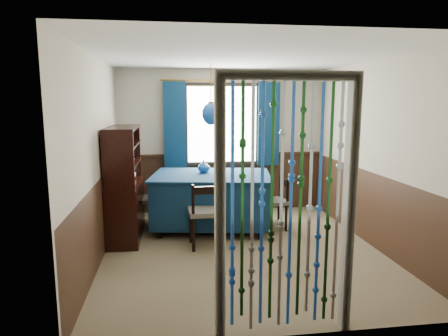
{
  "coord_description": "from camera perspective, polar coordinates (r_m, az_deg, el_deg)",
  "views": [
    {
      "loc": [
        -0.93,
        -4.97,
        1.94
      ],
      "look_at": [
        -0.15,
        0.63,
        1.0
      ],
      "focal_mm": 32.0,
      "sensor_mm": 36.0,
      "label": 1
    }
  ],
  "objects": [
    {
      "name": "floor",
      "position": [
        5.42,
        2.53,
        -11.56
      ],
      "size": [
        4.0,
        4.0,
        0.0
      ],
      "primitive_type": "plane",
      "color": "brown",
      "rests_on": "ground"
    },
    {
      "name": "ceiling",
      "position": [
        5.09,
        2.75,
        15.73
      ],
      "size": [
        4.0,
        4.0,
        0.0
      ],
      "primitive_type": "plane",
      "rotation": [
        3.14,
        0.0,
        0.0
      ],
      "color": "silver",
      "rests_on": "ground"
    },
    {
      "name": "wall_back",
      "position": [
        7.07,
        -0.33,
        3.84
      ],
      "size": [
        3.6,
        0.0,
        3.6
      ],
      "primitive_type": "plane",
      "rotation": [
        1.57,
        0.0,
        0.0
      ],
      "color": "#B8AE96",
      "rests_on": "ground"
    },
    {
      "name": "wall_front",
      "position": [
        3.19,
        9.22,
        -3.21
      ],
      "size": [
        3.6,
        0.0,
        3.6
      ],
      "primitive_type": "plane",
      "rotation": [
        -1.57,
        0.0,
        0.0
      ],
      "color": "#B8AE96",
      "rests_on": "ground"
    },
    {
      "name": "wall_left",
      "position": [
        5.1,
        -17.69,
        1.19
      ],
      "size": [
        0.0,
        4.0,
        4.0
      ],
      "primitive_type": "plane",
      "rotation": [
        1.57,
        0.0,
        1.57
      ],
      "color": "#B8AE96",
      "rests_on": "ground"
    },
    {
      "name": "wall_right",
      "position": [
        5.72,
        20.68,
        1.88
      ],
      "size": [
        0.0,
        4.0,
        4.0
      ],
      "primitive_type": "plane",
      "rotation": [
        1.57,
        0.0,
        -1.57
      ],
      "color": "#B8AE96",
      "rests_on": "ground"
    },
    {
      "name": "wainscot_back",
      "position": [
        7.17,
        -0.31,
        -2.15
      ],
      "size": [
        3.6,
        0.0,
        3.6
      ],
      "primitive_type": "plane",
      "rotation": [
        1.57,
        0.0,
        0.0
      ],
      "color": "#362114",
      "rests_on": "ground"
    },
    {
      "name": "wainscot_front",
      "position": [
        3.45,
        8.81,
        -15.42
      ],
      "size": [
        3.6,
        0.0,
        3.6
      ],
      "primitive_type": "plane",
      "rotation": [
        -1.57,
        0.0,
        0.0
      ],
      "color": "#362114",
      "rests_on": "ground"
    },
    {
      "name": "wainscot_left",
      "position": [
        5.25,
        -17.11,
        -6.93
      ],
      "size": [
        0.0,
        4.0,
        4.0
      ],
      "primitive_type": "plane",
      "rotation": [
        1.57,
        0.0,
        1.57
      ],
      "color": "#362114",
      "rests_on": "ground"
    },
    {
      "name": "wainscot_right",
      "position": [
        5.85,
        20.12,
        -5.42
      ],
      "size": [
        0.0,
        4.0,
        4.0
      ],
      "primitive_type": "plane",
      "rotation": [
        1.57,
        0.0,
        -1.57
      ],
      "color": "#362114",
      "rests_on": "ground"
    },
    {
      "name": "window",
      "position": [
        7.0,
        -0.28,
        6.24
      ],
      "size": [
        1.32,
        0.12,
        1.42
      ],
      "primitive_type": "cube",
      "color": "black",
      "rests_on": "wall_back"
    },
    {
      "name": "doorway",
      "position": [
        3.3,
        8.82,
        -6.38
      ],
      "size": [
        1.16,
        0.12,
        2.18
      ],
      "primitive_type": null,
      "color": "silver",
      "rests_on": "ground"
    },
    {
      "name": "dining_table",
      "position": [
        6.13,
        -1.81,
        -4.27
      ],
      "size": [
        1.94,
        1.49,
        0.85
      ],
      "rotation": [
        0.0,
        0.0,
        -0.16
      ],
      "color": "#0D2A47",
      "rests_on": "floor"
    },
    {
      "name": "chair_near",
      "position": [
        5.37,
        -2.63,
        -6.4
      ],
      "size": [
        0.46,
        0.44,
        0.9
      ],
      "rotation": [
        0.0,
        0.0,
        0.04
      ],
      "color": "black",
      "rests_on": "floor"
    },
    {
      "name": "chair_far",
      "position": [
        6.85,
        -1.48,
        -3.07
      ],
      "size": [
        0.48,
        0.46,
        0.86
      ],
      "rotation": [
        0.0,
        0.0,
        3.29
      ],
      "color": "black",
      "rests_on": "floor"
    },
    {
      "name": "chair_left",
      "position": [
        6.33,
        -10.94,
        -4.45
      ],
      "size": [
        0.43,
        0.45,
        0.82
      ],
      "rotation": [
        0.0,
        0.0,
        -1.69
      ],
      "color": "black",
      "rests_on": "floor"
    },
    {
      "name": "chair_right",
      "position": [
        6.19,
        7.32,
        -4.77
      ],
      "size": [
        0.41,
        0.43,
        0.81
      ],
      "rotation": [
        0.0,
        0.0,
        1.66
      ],
      "color": "black",
      "rests_on": "floor"
    },
    {
      "name": "sideboard",
      "position": [
        5.91,
        -13.94,
        -4.32
      ],
      "size": [
        0.44,
        1.23,
        1.6
      ],
      "rotation": [
        0.0,
        0.0,
        -0.02
      ],
      "color": "black",
      "rests_on": "floor"
    },
    {
      "name": "pendant_lamp",
      "position": [
        5.96,
        -1.88,
        7.76
      ],
      "size": [
        0.27,
        0.27,
        0.9
      ],
      "color": "olive",
      "rests_on": "ceiling"
    },
    {
      "name": "vase_table",
      "position": [
        6.2,
        -2.91,
        0.17
      ],
      "size": [
        0.22,
        0.22,
        0.18
      ],
      "primitive_type": "imported",
      "rotation": [
        0.0,
        0.0,
        -0.38
      ],
      "color": "#154691",
      "rests_on": "dining_table"
    },
    {
      "name": "bowl_shelf",
      "position": [
        5.55,
        -13.83,
        0.65
      ],
      "size": [
        0.23,
        0.23,
        0.05
      ],
      "primitive_type": "imported",
      "rotation": [
        0.0,
        0.0,
        -0.06
      ],
      "color": "beige",
      "rests_on": "sideboard"
    },
    {
      "name": "vase_sideboard",
      "position": [
        6.17,
        -13.19,
        -0.63
      ],
      "size": [
        0.18,
        0.18,
        0.18
      ],
      "primitive_type": "imported",
      "rotation": [
        0.0,
        0.0,
        -0.04
      ],
      "color": "beige",
      "rests_on": "sideboard"
    }
  ]
}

